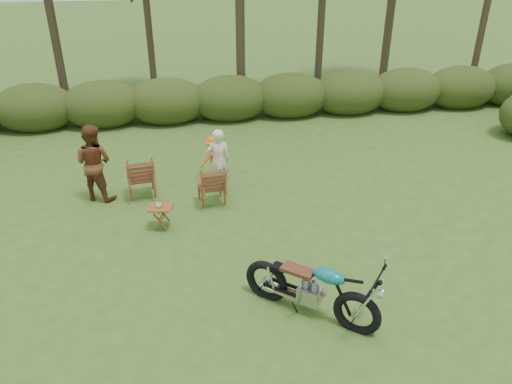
{
  "coord_description": "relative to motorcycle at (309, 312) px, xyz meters",
  "views": [
    {
      "loc": [
        -1.6,
        -6.55,
        5.54
      ],
      "look_at": [
        -0.24,
        2.04,
        0.9
      ],
      "focal_mm": 35.0,
      "sensor_mm": 36.0,
      "label": 1
    }
  ],
  "objects": [
    {
      "name": "side_table",
      "position": [
        -2.37,
        2.98,
        0.25
      ],
      "size": [
        0.56,
        0.49,
        0.5
      ],
      "primitive_type": null,
      "rotation": [
        0.0,
        0.0,
        -0.18
      ],
      "color": "brown",
      "rests_on": "ground"
    },
    {
      "name": "cup",
      "position": [
        -2.4,
        2.96,
        0.55
      ],
      "size": [
        0.15,
        0.15,
        0.09
      ],
      "primitive_type": "imported",
      "rotation": [
        0.0,
        0.0,
        -0.38
      ],
      "color": "beige",
      "rests_on": "side_table"
    },
    {
      "name": "ground",
      "position": [
        -0.23,
        0.52,
        0.0
      ],
      "size": [
        80.0,
        80.0,
        0.0
      ],
      "primitive_type": "plane",
      "color": "#30531B",
      "rests_on": "ground"
    },
    {
      "name": "adult_a",
      "position": [
        -1.05,
        4.46,
        0.0
      ],
      "size": [
        0.6,
        0.43,
        1.54
      ],
      "primitive_type": "imported",
      "rotation": [
        0.0,
        0.0,
        3.27
      ],
      "color": "beige",
      "rests_on": "ground"
    },
    {
      "name": "motorcycle",
      "position": [
        0.0,
        0.0,
        0.0
      ],
      "size": [
        2.25,
        2.05,
        1.26
      ],
      "primitive_type": null,
      "rotation": [
        0.0,
        0.0,
        -0.68
      ],
      "color": "#0EBABB",
      "rests_on": "ground"
    },
    {
      "name": "child",
      "position": [
        -1.11,
        5.14,
        0.0
      ],
      "size": [
        0.82,
        0.69,
        1.1
      ],
      "primitive_type": "imported",
      "rotation": [
        0.0,
        0.0,
        3.63
      ],
      "color": "orange",
      "rests_on": "ground"
    },
    {
      "name": "adult_b",
      "position": [
        -3.82,
        4.54,
        0.0
      ],
      "size": [
        1.07,
        0.98,
        1.78
      ],
      "primitive_type": "imported",
      "rotation": [
        0.0,
        0.0,
        2.69
      ],
      "color": "brown",
      "rests_on": "ground"
    },
    {
      "name": "lawn_chair_right",
      "position": [
        -1.26,
        3.91,
        0.0
      ],
      "size": [
        0.72,
        0.72,
        0.92
      ],
      "primitive_type": null,
      "rotation": [
        0.0,
        0.0,
        3.28
      ],
      "color": "#5C2B17",
      "rests_on": "ground"
    },
    {
      "name": "lawn_chair_left",
      "position": [
        -2.84,
        4.53,
        0.0
      ],
      "size": [
        0.77,
        0.77,
        0.99
      ],
      "primitive_type": null,
      "rotation": [
        0.0,
        0.0,
        3.29
      ],
      "color": "brown",
      "rests_on": "ground"
    }
  ]
}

